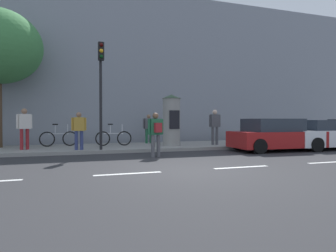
# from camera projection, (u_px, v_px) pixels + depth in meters

# --- Properties ---
(ground_plane) EXTENTS (80.00, 80.00, 0.00)m
(ground_plane) POSITION_uv_depth(u_px,v_px,m) (188.00, 170.00, 8.57)
(ground_plane) COLOR #2B2B2D
(sidewalk_curb) EXTENTS (36.00, 4.00, 0.15)m
(sidewalk_curb) POSITION_uv_depth(u_px,v_px,m) (135.00, 147.00, 15.20)
(sidewalk_curb) COLOR gray
(sidewalk_curb) RESTS_ON ground_plane
(lane_markings) EXTENTS (25.80, 0.16, 0.01)m
(lane_markings) POSITION_uv_depth(u_px,v_px,m) (188.00, 170.00, 8.57)
(lane_markings) COLOR silver
(lane_markings) RESTS_ON ground_plane
(building_backdrop) EXTENTS (36.00, 5.00, 8.97)m
(building_backdrop) POSITION_uv_depth(u_px,v_px,m) (118.00, 73.00, 19.85)
(building_backdrop) COLOR gray
(building_backdrop) RESTS_ON ground_plane
(traffic_light) EXTENTS (0.24, 0.45, 4.53)m
(traffic_light) POSITION_uv_depth(u_px,v_px,m) (101.00, 78.00, 12.89)
(traffic_light) COLOR black
(traffic_light) RESTS_ON sidewalk_curb
(poster_column) EXTENTS (0.95, 0.95, 2.54)m
(poster_column) POSITION_uv_depth(u_px,v_px,m) (171.00, 120.00, 15.14)
(poster_column) COLOR gray
(poster_column) RESTS_ON sidewalk_curb
(pedestrian_near_pole) EXTENTS (0.65, 0.46, 1.70)m
(pedestrian_near_pole) POSITION_uv_depth(u_px,v_px,m) (156.00, 130.00, 11.64)
(pedestrian_near_pole) COLOR #4C4C51
(pedestrian_near_pole) RESTS_ON ground_plane
(pedestrian_in_red_top) EXTENTS (0.64, 0.26, 1.80)m
(pedestrian_in_red_top) POSITION_uv_depth(u_px,v_px,m) (215.00, 124.00, 15.60)
(pedestrian_in_red_top) COLOR #4C4C51
(pedestrian_in_red_top) RESTS_ON sidewalk_curb
(pedestrian_tallest) EXTENTS (0.67, 0.31, 1.57)m
(pedestrian_tallest) POSITION_uv_depth(u_px,v_px,m) (149.00, 126.00, 16.61)
(pedestrian_tallest) COLOR #1E5938
(pedestrian_tallest) RESTS_ON sidewalk_curb
(pedestrian_with_bag) EXTENTS (0.62, 0.25, 1.61)m
(pedestrian_with_bag) POSITION_uv_depth(u_px,v_px,m) (79.00, 128.00, 12.93)
(pedestrian_with_bag) COLOR navy
(pedestrian_with_bag) RESTS_ON sidewalk_curb
(pedestrian_with_backpack) EXTENTS (0.60, 0.43, 1.77)m
(pedestrian_with_backpack) POSITION_uv_depth(u_px,v_px,m) (24.00, 125.00, 13.04)
(pedestrian_with_backpack) COLOR maroon
(pedestrian_with_backpack) RESTS_ON sidewalk_curb
(bicycle_leaning) EXTENTS (1.77, 0.21, 1.09)m
(bicycle_leaning) POSITION_uv_depth(u_px,v_px,m) (114.00, 138.00, 15.03)
(bicycle_leaning) COLOR black
(bicycle_leaning) RESTS_ON sidewalk_curb
(bicycle_upright) EXTENTS (1.76, 0.33, 1.09)m
(bicycle_upright) POSITION_uv_depth(u_px,v_px,m) (59.00, 138.00, 14.70)
(bicycle_upright) COLOR black
(bicycle_upright) RESTS_ON sidewalk_curb
(parked_car_blue) EXTENTS (4.23, 2.17, 1.48)m
(parked_car_blue) POSITION_uv_depth(u_px,v_px,m) (275.00, 135.00, 13.97)
(parked_car_blue) COLOR maroon
(parked_car_blue) RESTS_ON ground_plane
(parked_car_silver) EXTENTS (4.32, 1.93, 1.42)m
(parked_car_silver) POSITION_uv_depth(u_px,v_px,m) (327.00, 135.00, 14.75)
(parked_car_silver) COLOR silver
(parked_car_silver) RESTS_ON ground_plane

